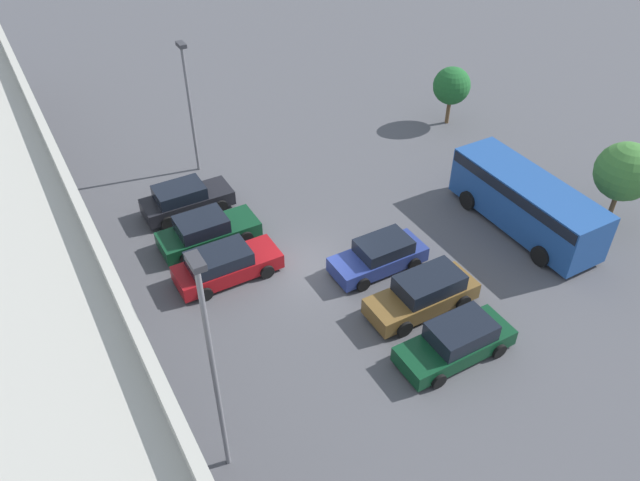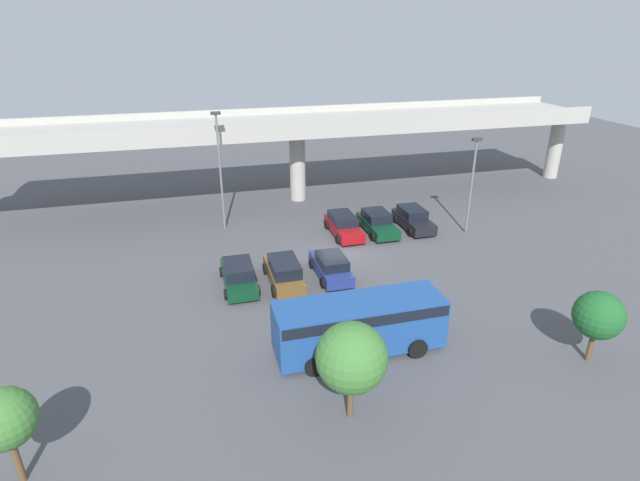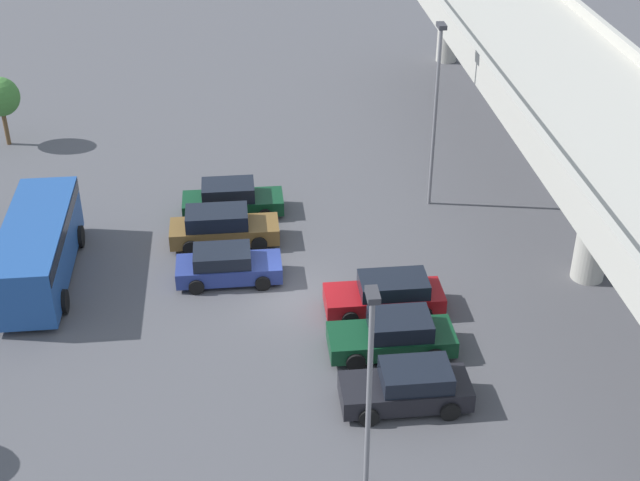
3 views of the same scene
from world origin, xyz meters
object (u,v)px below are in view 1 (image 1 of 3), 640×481
Objects in this scene: parked_car_3 at (225,265)px; parked_car_5 at (185,199)px; lamp_post_mid_lot at (212,360)px; tree_front_right at (452,86)px; parked_car_1 at (424,294)px; tree_front_centre at (625,172)px; parked_car_0 at (457,341)px; parked_car_2 at (380,256)px; lamp_post_near_aisle at (189,98)px; parked_car_4 at (207,231)px; shuttle_bus at (526,200)px.

parked_car_3 is 5.57m from parked_car_5.
lamp_post_mid_lot is 26.00m from tree_front_right.
parked_car_1 is 16.70m from tree_front_right.
parked_car_0 is at bearing 103.93° from tree_front_centre.
parked_car_0 is 19.06m from tree_front_right.
parked_car_2 is 13.04m from lamp_post_near_aisle.
tree_front_right is at bearing -127.67° from parked_car_0.
shuttle_bus is at bearing -24.67° from parked_car_4.
tree_front_centre is at bearing -31.79° from parked_car_5.
parked_car_2 is 14.76m from tree_front_right.
parked_car_1 is at bearing -75.08° from lamp_post_mid_lot.
parked_car_0 is 0.98× the size of parked_car_1.
lamp_post_near_aisle reaches higher than tree_front_right.
lamp_post_mid_lot reaches higher than shuttle_bus.
parked_car_5 is at bearing 150.64° from lamp_post_near_aisle.
parked_car_4 is 17.89m from tree_front_right.
parked_car_4 reaches higher than parked_car_2.
parked_car_2 is (3.03, 0.17, -0.09)m from parked_car_1.
shuttle_bus reaches higher than parked_car_2.
lamp_post_mid_lot is 2.47× the size of tree_front_right.
parked_car_3 is at bearing 166.61° from lamp_post_near_aisle.
tree_front_right is at bearing -132.09° from parked_car_1.
shuttle_bus reaches higher than parked_car_3.
parked_car_4 is 0.58× the size of shuttle_bus.
tree_front_centre reaches higher than parked_car_2.
parked_car_4 is at bearing -90.44° from parked_car_5.
shuttle_bus is 18.47m from lamp_post_mid_lot.
tree_front_right is at bearing 160.64° from shuttle_bus.
parked_car_0 is 9.39m from shuttle_bus.
lamp_post_mid_lot reaches higher than lamp_post_near_aisle.
tree_front_centre is at bearing -132.43° from lamp_post_near_aisle.
parked_car_1 is 10.52m from parked_car_4.
shuttle_bus is at bearing 160.64° from tree_front_right.
shuttle_bus is (4.82, -8.01, 0.89)m from parked_car_0.
shuttle_bus is 1.12× the size of lamp_post_near_aisle.
tree_front_right is at bearing -99.39° from lamp_post_near_aisle.
tree_front_centre is at bearing -177.49° from tree_front_right.
parked_car_2 is at bearing -24.27° from parked_car_3.
shuttle_bus is 1.88× the size of tree_front_centre.
lamp_post_near_aisle is at bearing -70.96° from parked_car_2.
parked_car_2 is 0.98× the size of parked_car_5.
parked_car_3 is 0.65× the size of lamp_post_near_aisle.
parked_car_1 reaches higher than parked_car_4.
parked_car_0 reaches higher than parked_car_2.
parked_car_0 is 1.08× the size of parked_car_2.
lamp_post_mid_lot is at bearing 125.40° from tree_front_right.
parked_car_2 is at bearing -92.86° from parked_car_0.
parked_car_1 is 0.67× the size of lamp_post_near_aisle.
parked_car_0 reaches higher than parked_car_4.
parked_car_4 is at bearing -62.59° from parked_car_0.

